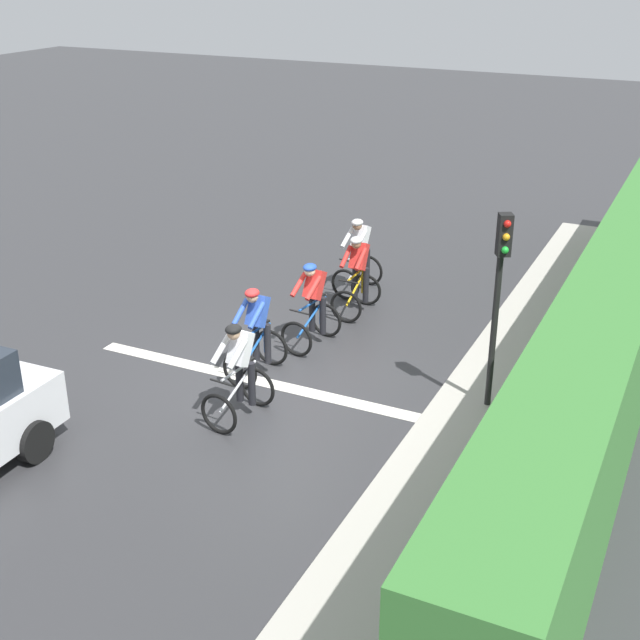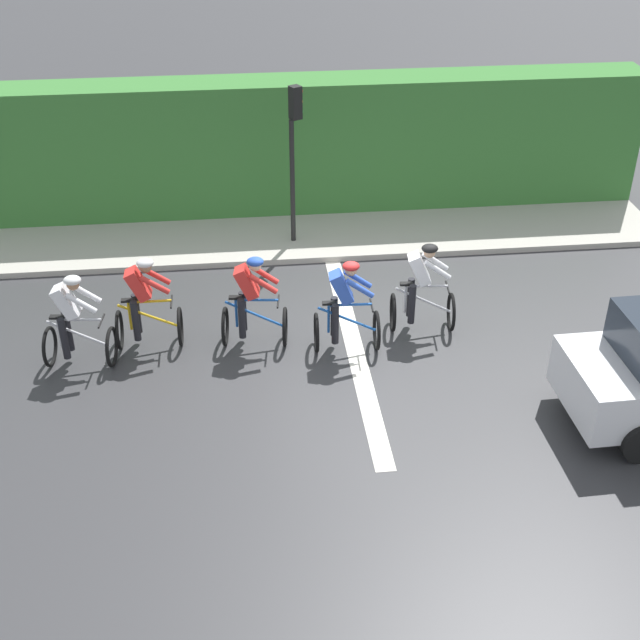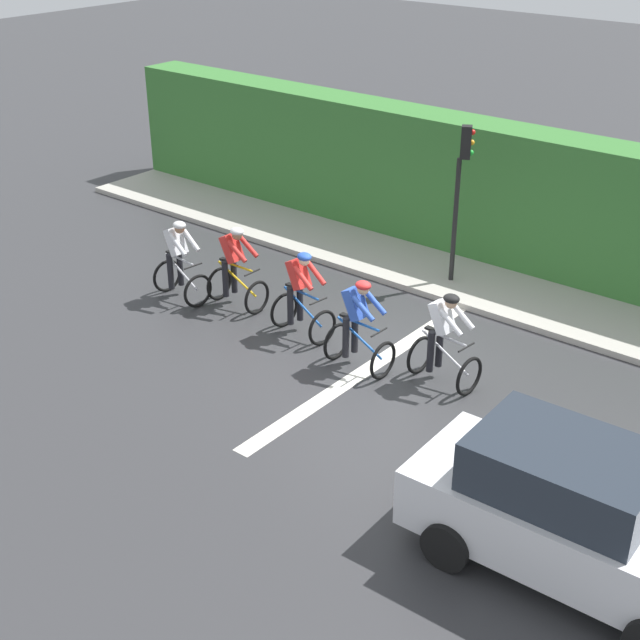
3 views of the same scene
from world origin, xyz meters
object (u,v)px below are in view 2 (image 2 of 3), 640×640
at_px(cyclist_second, 145,305).
at_px(cyclist_fourth, 345,308).
at_px(traffic_light_near_crossing, 294,143).
at_px(cyclist_trailing, 421,290).
at_px(cyclist_lead, 74,323).
at_px(cyclist_mid, 252,303).

bearing_deg(cyclist_second, cyclist_fourth, -97.90).
xyz_separation_m(cyclist_fourth, traffic_light_near_crossing, (3.99, 0.49, 1.43)).
height_order(cyclist_trailing, traffic_light_near_crossing, traffic_light_near_crossing).
bearing_deg(cyclist_lead, cyclist_second, -67.97).
relative_size(cyclist_trailing, traffic_light_near_crossing, 0.50).
xyz_separation_m(cyclist_lead, cyclist_second, (0.44, -1.10, 0.00)).
xyz_separation_m(cyclist_lead, cyclist_fourth, (-0.02, -4.41, 0.00)).
height_order(cyclist_lead, cyclist_fourth, same).
height_order(cyclist_second, cyclist_mid, same).
bearing_deg(cyclist_lead, cyclist_mid, -83.81).
height_order(cyclist_mid, cyclist_trailing, same).
distance_m(cyclist_second, cyclist_mid, 1.78).
xyz_separation_m(cyclist_mid, cyclist_trailing, (0.15, -2.93, 0.00)).
bearing_deg(cyclist_mid, cyclist_fourth, -102.07).
relative_size(cyclist_lead, traffic_light_near_crossing, 0.50).
bearing_deg(traffic_light_near_crossing, cyclist_fourth, -173.00).
relative_size(cyclist_mid, cyclist_fourth, 1.00).
height_order(cyclist_second, cyclist_trailing, same).
distance_m(cyclist_lead, cyclist_mid, 2.89).
bearing_deg(cyclist_trailing, cyclist_mid, 93.02).
height_order(cyclist_lead, traffic_light_near_crossing, traffic_light_near_crossing).
distance_m(cyclist_mid, cyclist_trailing, 2.93).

